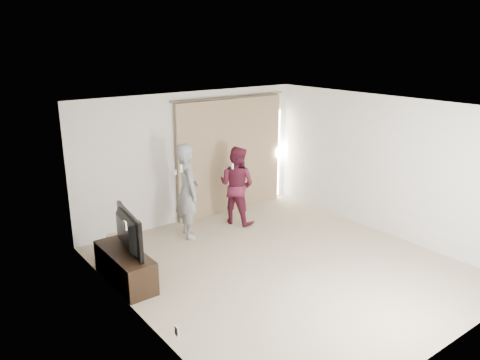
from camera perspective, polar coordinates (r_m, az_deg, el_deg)
name	(u,v)px	position (r m, az deg, el deg)	size (l,w,h in m)	color
floor	(283,266)	(7.82, 5.23, -10.40)	(5.50, 5.50, 0.00)	tan
wall_back	(192,157)	(9.44, -5.83, 2.82)	(5.00, 0.04, 2.60)	silver
wall_left	(137,228)	(6.01, -12.48, -5.74)	(0.04, 5.50, 2.60)	silver
ceiling	(287,107)	(7.03, 5.80, 8.83)	(5.00, 5.50, 0.01)	silver
curtain	(231,156)	(9.90, -1.09, 2.98)	(2.80, 0.11, 2.46)	#9C815F
tv_console	(125,267)	(7.41, -13.84, -10.24)	(0.46, 1.32, 0.51)	black
tv	(122,232)	(7.18, -14.15, -6.20)	(1.09, 0.14, 0.63)	black
scratching_post	(113,249)	(8.23, -15.21, -8.13)	(0.33, 0.33, 0.44)	#C3B386
person_man	(188,191)	(8.65, -6.41, -1.30)	(0.59, 0.74, 1.79)	gray
person_woman	(237,185)	(9.28, -0.39, -0.63)	(0.85, 0.94, 1.57)	#531729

